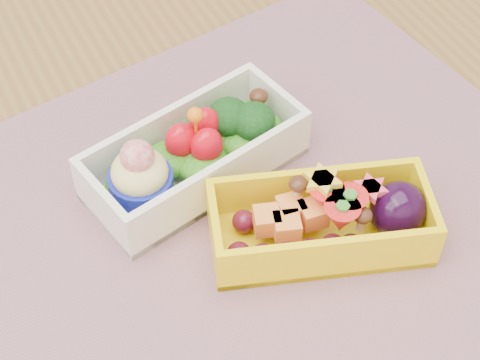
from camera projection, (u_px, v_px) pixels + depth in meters
name	position (u px, v px, depth m)	size (l,w,h in m)	color
table	(215.00, 309.00, 0.66)	(1.20, 0.80, 0.75)	brown
placemat	(234.00, 222.00, 0.59)	(0.50, 0.39, 0.00)	#A47176
bento_white	(194.00, 155.00, 0.60)	(0.18, 0.11, 0.07)	white
bento_yellow	(326.00, 221.00, 0.56)	(0.17, 0.11, 0.05)	yellow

